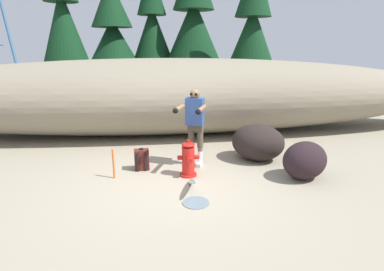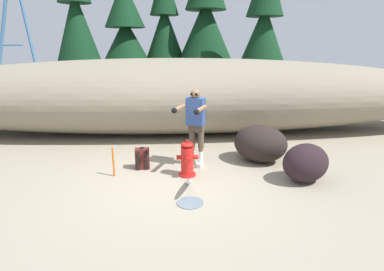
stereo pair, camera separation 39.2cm
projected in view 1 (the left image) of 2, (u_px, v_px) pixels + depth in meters
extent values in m
cube|color=gray|center=(178.00, 184.00, 5.98)|extent=(56.00, 56.00, 0.04)
ellipsoid|color=gray|center=(168.00, 96.00, 9.27)|extent=(17.87, 3.20, 2.20)
cylinder|color=red|center=(188.00, 174.00, 6.31)|extent=(0.34, 0.34, 0.04)
cylinder|color=red|center=(188.00, 160.00, 6.23)|extent=(0.25, 0.25, 0.56)
ellipsoid|color=red|center=(188.00, 145.00, 6.14)|extent=(0.26, 0.26, 0.10)
cylinder|color=red|center=(188.00, 141.00, 6.12)|extent=(0.06, 0.06, 0.05)
cylinder|color=red|center=(180.00, 158.00, 6.19)|extent=(0.09, 0.09, 0.09)
cylinder|color=red|center=(197.00, 157.00, 6.23)|extent=(0.09, 0.09, 0.09)
cylinder|color=red|center=(189.00, 160.00, 6.05)|extent=(0.11, 0.09, 0.11)
ellipsoid|color=silver|center=(192.00, 182.00, 5.62)|extent=(0.10, 1.04, 0.54)
cylinder|color=slate|center=(196.00, 203.00, 5.19)|extent=(0.45, 0.45, 0.01)
cube|color=beige|center=(199.00, 164.00, 6.79)|extent=(0.19, 0.28, 0.09)
cylinder|color=white|center=(200.00, 156.00, 6.80)|extent=(0.10, 0.10, 0.24)
cylinder|color=brown|center=(200.00, 149.00, 6.76)|extent=(0.10, 0.10, 0.09)
cylinder|color=brown|center=(200.00, 138.00, 6.69)|extent=(0.13, 0.13, 0.42)
cube|color=beige|center=(190.00, 163.00, 6.84)|extent=(0.19, 0.28, 0.09)
cylinder|color=white|center=(191.00, 155.00, 6.85)|extent=(0.10, 0.10, 0.24)
cylinder|color=brown|center=(191.00, 148.00, 6.81)|extent=(0.10, 0.10, 0.09)
cylinder|color=brown|center=(191.00, 137.00, 6.74)|extent=(0.13, 0.13, 0.42)
cube|color=brown|center=(196.00, 126.00, 6.64)|extent=(0.37, 0.30, 0.16)
cube|color=#2D4784|center=(195.00, 111.00, 6.49)|extent=(0.42, 0.35, 0.57)
cube|color=black|center=(197.00, 108.00, 6.67)|extent=(0.32, 0.25, 0.40)
sphere|color=brown|center=(195.00, 94.00, 6.37)|extent=(0.20, 0.20, 0.20)
cube|color=black|center=(194.00, 94.00, 6.29)|extent=(0.15, 0.07, 0.04)
cylinder|color=brown|center=(201.00, 109.00, 6.06)|extent=(0.29, 0.57, 0.09)
sphere|color=black|center=(198.00, 112.00, 5.80)|extent=(0.11, 0.11, 0.11)
cylinder|color=brown|center=(180.00, 108.00, 6.16)|extent=(0.29, 0.57, 0.09)
sphere|color=black|center=(175.00, 111.00, 5.91)|extent=(0.11, 0.11, 0.11)
cube|color=#511E19|center=(142.00, 160.00, 6.56)|extent=(0.32, 0.23, 0.44)
cube|color=#511E19|center=(141.00, 160.00, 6.70)|extent=(0.21, 0.08, 0.20)
torus|color=black|center=(141.00, 149.00, 6.50)|extent=(0.10, 0.10, 0.02)
cube|color=black|center=(138.00, 162.00, 6.44)|extent=(0.05, 0.03, 0.37)
cube|color=black|center=(146.00, 161.00, 6.47)|extent=(0.05, 0.03, 0.37)
ellipsoid|color=black|center=(258.00, 142.00, 7.11)|extent=(1.55, 1.50, 0.82)
ellipsoid|color=black|center=(305.00, 160.00, 6.08)|extent=(1.13, 1.02, 0.75)
cylinder|color=#47331E|center=(71.00, 93.00, 12.10)|extent=(0.22, 0.22, 1.59)
cone|color=#0F3319|center=(64.00, 31.00, 11.48)|extent=(1.87, 1.87, 2.99)
cylinder|color=#47331E|center=(116.00, 89.00, 14.18)|extent=(0.32, 0.32, 1.33)
cone|color=#0F3319|center=(113.00, 47.00, 13.67)|extent=(2.68, 2.68, 2.40)
cone|color=#0F3319|center=(111.00, 2.00, 13.19)|extent=(1.74, 1.74, 2.00)
cylinder|color=#47331E|center=(154.00, 84.00, 14.56)|extent=(0.24, 0.24, 1.67)
cone|color=#0F3319|center=(153.00, 36.00, 13.98)|extent=(1.97, 1.97, 2.64)
cylinder|color=#47331E|center=(193.00, 87.00, 14.28)|extent=(0.33, 0.33, 1.52)
cone|color=#0F3319|center=(194.00, 35.00, 13.66)|extent=(2.74, 2.74, 3.03)
cylinder|color=#47331E|center=(249.00, 94.00, 12.55)|extent=(0.25, 0.25, 1.39)
cone|color=#0F3319|center=(252.00, 41.00, 12.00)|extent=(2.12, 2.12, 2.66)
cylinder|color=#386089|center=(12.00, 45.00, 17.51)|extent=(1.13, 1.13, 5.29)
cylinder|color=#E55914|center=(113.00, 164.00, 6.11)|extent=(0.04, 0.04, 0.60)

